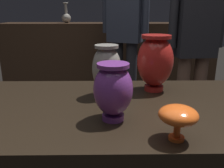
% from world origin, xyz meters
% --- Properties ---
extents(back_display_shelf, '(2.60, 0.40, 0.99)m').
position_xyz_m(back_display_shelf, '(0.00, 2.20, 0.49)').
color(back_display_shelf, '#382619').
rests_on(back_display_shelf, ground_plane).
extents(vase_centerpiece, '(0.12, 0.12, 0.18)m').
position_xyz_m(vase_centerpiece, '(0.01, -0.12, 0.90)').
color(vase_centerpiece, '#7A388E').
rests_on(vase_centerpiece, display_plinth).
extents(vase_tall_behind, '(0.11, 0.11, 0.10)m').
position_xyz_m(vase_tall_behind, '(0.17, -0.25, 0.87)').
color(vase_tall_behind, '#E55B1E').
rests_on(vase_tall_behind, display_plinth).
extents(vase_left_accent, '(0.12, 0.12, 0.21)m').
position_xyz_m(vase_left_accent, '(-0.02, 0.11, 0.91)').
color(vase_left_accent, gray).
rests_on(vase_left_accent, display_plinth).
extents(vase_right_accent, '(0.15, 0.15, 0.24)m').
position_xyz_m(vase_right_accent, '(0.19, 0.17, 0.93)').
color(vase_right_accent, red).
rests_on(vase_right_accent, display_plinth).
extents(shelf_vase_center, '(0.06, 0.06, 0.12)m').
position_xyz_m(shelf_vase_center, '(0.00, 2.16, 1.03)').
color(shelf_vase_center, orange).
rests_on(shelf_vase_center, back_display_shelf).
extents(shelf_vase_left, '(0.11, 0.11, 0.24)m').
position_xyz_m(shelf_vase_left, '(-0.52, 2.21, 1.06)').
color(shelf_vase_left, gray).
rests_on(shelf_vase_left, back_display_shelf).
extents(visitor_near_right, '(0.47, 0.21, 1.55)m').
position_xyz_m(visitor_near_right, '(0.71, 1.16, 0.91)').
color(visitor_near_right, brown).
rests_on(visitor_near_right, ground_plane).
extents(visitor_center_back, '(0.44, 0.29, 1.70)m').
position_xyz_m(visitor_center_back, '(0.15, 1.57, 1.00)').
color(visitor_center_back, '#232328').
rests_on(visitor_center_back, ground_plane).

